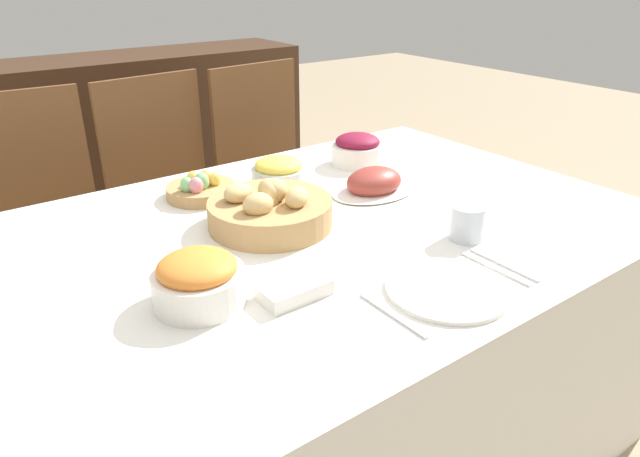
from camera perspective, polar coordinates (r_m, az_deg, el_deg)
The scene contains 18 objects.
ground_plane at distance 1.87m, azimuth -0.97°, elevation -21.37°, with size 12.00×12.00×0.00m, color tan.
dining_table at distance 1.62m, azimuth -1.07°, elevation -12.16°, with size 1.74×1.14×0.75m.
chair_far_left at distance 2.16m, azimuth -25.89°, elevation -0.48°, with size 0.44×0.44×0.98m.
chair_far_right at distance 2.46m, azimuth -4.63°, elevation 5.01°, with size 0.46×0.46×0.98m.
chair_far_center at distance 2.27m, azimuth -14.36°, elevation 2.54°, with size 0.46×0.46×0.98m.
sideboard at distance 3.10m, azimuth -16.72°, elevation 7.62°, with size 1.59×0.44×0.95m.
bread_basket at distance 1.42m, azimuth -5.05°, elevation 1.85°, with size 0.31×0.31×0.12m.
egg_basket at distance 1.64m, azimuth -11.86°, elevation 3.94°, with size 0.19×0.19×0.08m.
ham_platter at distance 1.65m, azimuth 5.42°, elevation 4.51°, with size 0.27×0.19×0.08m.
carrot_bowl at distance 1.12m, azimuth -12.07°, elevation -5.07°, with size 0.18×0.18×0.11m.
beet_salad_bowl at distance 1.88m, azimuth 3.75°, elevation 7.87°, with size 0.17×0.17×0.10m.
pineapple_bowl at distance 1.69m, azimuth -4.15°, elevation 5.67°, with size 0.17×0.17×0.09m.
dinner_plate at distance 1.18m, azimuth 12.60°, elevation -5.94°, with size 0.25×0.25×0.01m.
fork at distance 1.09m, azimuth 7.24°, elevation -8.57°, with size 0.01×0.18×0.00m.
knife at distance 1.29m, azimuth 17.08°, elevation -3.86°, with size 0.01×0.18×0.00m.
spoon at distance 1.31m, azimuth 17.88°, elevation -3.47°, with size 0.01×0.18×0.00m.
drinking_cup at distance 1.40m, azimuth 14.51°, elevation 0.58°, with size 0.08×0.08×0.08m.
butter_dish at distance 1.14m, azimuth -2.71°, elevation -6.06°, with size 0.14×0.09×0.03m.
Camera 1 is at (-0.74, -1.05, 1.36)m, focal length 32.00 mm.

